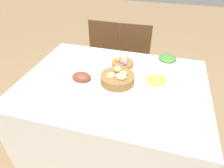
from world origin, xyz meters
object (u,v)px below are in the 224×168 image
spoon (125,120)px  knife (121,120)px  bread_basket (118,78)px  butter_dish (74,94)px  ham_platter (82,78)px  green_salad_bowl (167,60)px  chair_far_left (101,55)px  chair_far_center (133,59)px  pineapple_bowl (156,82)px  dinner_plate (100,115)px  drinking_cup (136,102)px  egg_basket (123,63)px  fork (80,111)px

spoon → knife: bearing=-176.0°
bread_basket → butter_dish: 0.39m
bread_basket → butter_dish: bread_basket is taller
ham_platter → green_salad_bowl: bearing=35.2°
bread_basket → chair_far_left: bearing=116.2°
green_salad_bowl → knife: bearing=-106.6°
ham_platter → green_salad_bowl: (0.70, 0.49, 0.01)m
chair_far_center → ham_platter: size_ratio=3.54×
spoon → pineapple_bowl: bearing=74.5°
pineapple_bowl → spoon: (-0.16, -0.45, -0.04)m
dinner_plate → drinking_cup: bearing=38.0°
spoon → drinking_cup: (0.04, 0.17, 0.03)m
ham_platter → knife: 0.57m
chair_far_left → chair_far_center: 0.43m
butter_dish → green_salad_bowl: bearing=46.1°
bread_basket → ham_platter: bread_basket is taller
bread_basket → spoon: bread_basket is taller
chair_far_center → egg_basket: 0.72m
drinking_cup → butter_dish: drinking_cup is taller
chair_far_center → fork: chair_far_center is taller
bread_basket → egg_basket: size_ratio=1.37×
green_salad_bowl → butter_dish: green_salad_bowl is taller
egg_basket → dinner_plate: bearing=-89.7°
egg_basket → dinner_plate: (0.00, -0.71, -0.02)m
pineapple_bowl → chair_far_center: bearing=111.1°
chair_far_center → spoon: size_ratio=5.44×
dinner_plate → drinking_cup: 0.28m
chair_far_center → bread_basket: 1.01m
chair_far_center → dinner_plate: 1.40m
pineapple_bowl → chair_far_left: bearing=130.7°
fork → spoon: size_ratio=1.00×
spoon → butter_dish: size_ratio=1.31×
egg_basket → butter_dish: 0.61m
drinking_cup → pineapple_bowl: bearing=66.5°
chair_far_left → chair_far_center: bearing=1.6°
spoon → drinking_cup: bearing=81.6°
fork → knife: 0.30m
bread_basket → egg_basket: (-0.02, 0.30, -0.02)m
pineapple_bowl → fork: pineapple_bowl is taller
ham_platter → butter_dish: size_ratio=2.01×
chair_far_center → pineapple_bowl: 1.04m
fork → chair_far_left: bearing=98.4°
chair_far_left → bread_basket: 1.11m
drinking_cup → butter_dish: (-0.48, -0.01, -0.02)m
chair_far_center → knife: (0.17, -1.37, 0.28)m
bread_basket → pineapple_bowl: 0.32m
dinner_plate → spoon: size_ratio=1.50×
bread_basket → dinner_plate: bread_basket is taller
green_salad_bowl → drinking_cup: size_ratio=2.79×
chair_far_left → fork: (0.30, -1.37, 0.28)m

